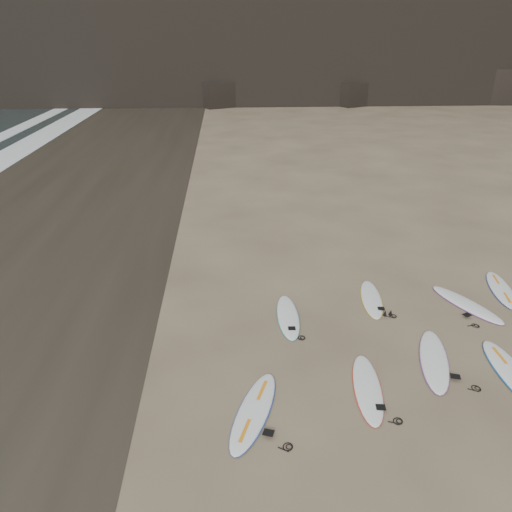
{
  "coord_description": "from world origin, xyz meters",
  "views": [
    {
      "loc": [
        -5.11,
        -8.99,
        6.97
      ],
      "look_at": [
        -4.34,
        3.22,
        1.5
      ],
      "focal_mm": 35.0,
      "sensor_mm": 36.0,
      "label": 1
    }
  ],
  "objects": [
    {
      "name": "surfboard_2",
      "position": [
        -0.37,
        0.32,
        0.05
      ],
      "size": [
        1.32,
        2.62,
        0.09
      ],
      "primitive_type": "ellipsoid",
      "rotation": [
        0.0,
        0.0,
        -0.29
      ],
      "color": "white",
      "rests_on": "ground"
    },
    {
      "name": "surfboard_5",
      "position": [
        -3.53,
        2.47,
        0.04
      ],
      "size": [
        0.61,
        2.33,
        0.08
      ],
      "primitive_type": "ellipsoid",
      "rotation": [
        0.0,
        0.0,
        -0.02
      ],
      "color": "white",
      "rests_on": "ground"
    },
    {
      "name": "surfboard_7",
      "position": [
        1.54,
        2.81,
        0.04
      ],
      "size": [
        1.53,
        2.48,
        0.09
      ],
      "primitive_type": "ellipsoid",
      "rotation": [
        0.0,
        0.0,
        0.41
      ],
      "color": "white",
      "rests_on": "ground"
    },
    {
      "name": "surfboard_0",
      "position": [
        -4.66,
        -1.13,
        0.04
      ],
      "size": [
        1.41,
        2.56,
        0.09
      ],
      "primitive_type": "ellipsoid",
      "rotation": [
        0.0,
        0.0,
        -0.35
      ],
      "color": "white",
      "rests_on": "ground"
    },
    {
      "name": "surfboard_8",
      "position": [
        2.97,
        3.62,
        0.04
      ],
      "size": [
        1.11,
        2.49,
        0.09
      ],
      "primitive_type": "ellipsoid",
      "rotation": [
        0.0,
        0.0,
        -0.22
      ],
      "color": "white",
      "rests_on": "ground"
    },
    {
      "name": "wet_sand",
      "position": [
        -13.0,
        10.0,
        0.0
      ],
      "size": [
        12.0,
        200.0,
        0.01
      ],
      "primitive_type": "cube",
      "color": "#383026",
      "rests_on": "ground"
    },
    {
      "name": "surfboard_1",
      "position": [
        -2.19,
        -0.57,
        0.04
      ],
      "size": [
        0.89,
        2.43,
        0.09
      ],
      "primitive_type": "ellipsoid",
      "rotation": [
        0.0,
        0.0,
        -0.14
      ],
      "color": "white",
      "rests_on": "ground"
    },
    {
      "name": "surfboard_6",
      "position": [
        -1.03,
        3.3,
        0.04
      ],
      "size": [
        0.87,
        2.32,
        0.08
      ],
      "primitive_type": "ellipsoid",
      "rotation": [
        0.0,
        0.0,
        -0.15
      ],
      "color": "white",
      "rests_on": "ground"
    },
    {
      "name": "ground",
      "position": [
        0.0,
        0.0,
        0.0
      ],
      "size": [
        240.0,
        240.0,
        0.0
      ],
      "primitive_type": "plane",
      "color": "#897559",
      "rests_on": "ground"
    }
  ]
}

